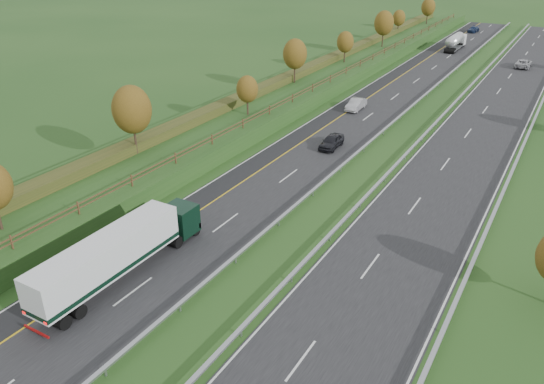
{
  "coord_description": "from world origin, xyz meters",
  "views": [
    {
      "loc": [
        26.25,
        -11.44,
        23.92
      ],
      "look_at": [
        3.94,
        26.83,
        2.2
      ],
      "focal_mm": 35.0,
      "sensor_mm": 36.0,
      "label": 1
    }
  ],
  "objects_px": {
    "car_silver_mid": "(356,104)",
    "car_small_far": "(474,29)",
    "car_oncoming": "(523,63)",
    "box_lorry": "(119,252)",
    "car_dark_near": "(332,141)",
    "road_tanker": "(456,41)"
  },
  "relations": [
    {
      "from": "car_silver_mid",
      "to": "car_small_far",
      "type": "relative_size",
      "value": 0.98
    },
    {
      "from": "car_silver_mid",
      "to": "car_oncoming",
      "type": "height_order",
      "value": "car_oncoming"
    },
    {
      "from": "box_lorry",
      "to": "car_oncoming",
      "type": "bearing_deg",
      "value": 79.51
    },
    {
      "from": "box_lorry",
      "to": "car_dark_near",
      "type": "relative_size",
      "value": 3.43
    },
    {
      "from": "car_dark_near",
      "to": "box_lorry",
      "type": "bearing_deg",
      "value": -96.04
    },
    {
      "from": "box_lorry",
      "to": "road_tanker",
      "type": "xyz_separation_m",
      "value": [
        1.19,
        103.34,
        -0.47
      ]
    },
    {
      "from": "car_oncoming",
      "to": "box_lorry",
      "type": "bearing_deg",
      "value": 79.78
    },
    {
      "from": "car_small_far",
      "to": "car_oncoming",
      "type": "relative_size",
      "value": 0.86
    },
    {
      "from": "road_tanker",
      "to": "car_dark_near",
      "type": "height_order",
      "value": "road_tanker"
    },
    {
      "from": "car_oncoming",
      "to": "road_tanker",
      "type": "bearing_deg",
      "value": -35.62
    },
    {
      "from": "car_dark_near",
      "to": "car_oncoming",
      "type": "relative_size",
      "value": 0.81
    },
    {
      "from": "box_lorry",
      "to": "car_dark_near",
      "type": "xyz_separation_m",
      "value": [
        2.45,
        33.24,
        -1.48
      ]
    },
    {
      "from": "road_tanker",
      "to": "car_small_far",
      "type": "distance_m",
      "value": 26.35
    },
    {
      "from": "box_lorry",
      "to": "car_oncoming",
      "type": "relative_size",
      "value": 2.77
    },
    {
      "from": "road_tanker",
      "to": "car_dark_near",
      "type": "distance_m",
      "value": 70.11
    },
    {
      "from": "car_silver_mid",
      "to": "car_dark_near",
      "type": "bearing_deg",
      "value": -79.02
    },
    {
      "from": "box_lorry",
      "to": "car_small_far",
      "type": "distance_m",
      "value": 129.65
    },
    {
      "from": "car_silver_mid",
      "to": "car_oncoming",
      "type": "xyz_separation_m",
      "value": [
        17.92,
        42.49,
        0.0
      ]
    },
    {
      "from": "car_dark_near",
      "to": "car_oncoming",
      "type": "height_order",
      "value": "car_oncoming"
    },
    {
      "from": "box_lorry",
      "to": "car_small_far",
      "type": "bearing_deg",
      "value": 90.01
    },
    {
      "from": "box_lorry",
      "to": "car_silver_mid",
      "type": "height_order",
      "value": "box_lorry"
    },
    {
      "from": "car_silver_mid",
      "to": "car_small_far",
      "type": "distance_m",
      "value": 80.24
    }
  ]
}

